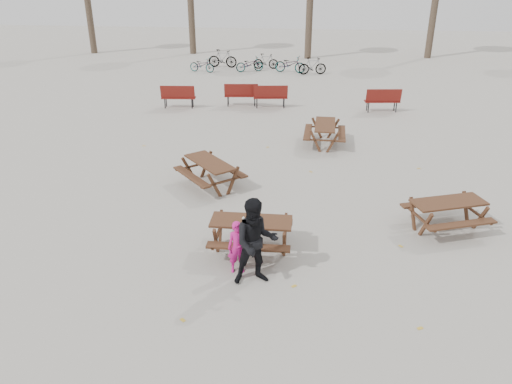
# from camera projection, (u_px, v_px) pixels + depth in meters

# --- Properties ---
(ground) EXTENTS (80.00, 80.00, 0.00)m
(ground) POSITION_uv_depth(u_px,v_px,m) (251.00, 250.00, 11.35)
(ground) COLOR gray
(ground) RESTS_ON ground
(main_picnic_table) EXTENTS (1.80, 1.45, 0.78)m
(main_picnic_table) POSITION_uv_depth(u_px,v_px,m) (251.00, 228.00, 11.10)
(main_picnic_table) COLOR #3C2315
(main_picnic_table) RESTS_ON ground
(food_tray) EXTENTS (0.18, 0.11, 0.03)m
(food_tray) POSITION_uv_depth(u_px,v_px,m) (253.00, 221.00, 10.97)
(food_tray) COLOR white
(food_tray) RESTS_ON main_picnic_table
(bread_roll) EXTENTS (0.14, 0.06, 0.05)m
(bread_roll) POSITION_uv_depth(u_px,v_px,m) (253.00, 219.00, 10.95)
(bread_roll) COLOR tan
(bread_roll) RESTS_ON food_tray
(soda_bottle) EXTENTS (0.07, 0.07, 0.17)m
(soda_bottle) POSITION_uv_depth(u_px,v_px,m) (244.00, 221.00, 10.84)
(soda_bottle) COLOR silver
(soda_bottle) RESTS_ON main_picnic_table
(child) EXTENTS (0.47, 0.36, 1.16)m
(child) POSITION_uv_depth(u_px,v_px,m) (238.00, 247.00, 10.35)
(child) COLOR #C9197E
(child) RESTS_ON ground
(adult) EXTENTS (1.06, 0.92, 1.86)m
(adult) POSITION_uv_depth(u_px,v_px,m) (256.00, 242.00, 9.87)
(adult) COLOR black
(adult) RESTS_ON ground
(picnic_table_east) EXTENTS (2.13, 1.92, 0.76)m
(picnic_table_east) POSITION_uv_depth(u_px,v_px,m) (446.00, 215.00, 12.09)
(picnic_table_east) COLOR #3C2315
(picnic_table_east) RESTS_ON ground
(picnic_table_north) EXTENTS (2.28, 2.31, 0.78)m
(picnic_table_north) POSITION_uv_depth(u_px,v_px,m) (210.00, 174.00, 14.39)
(picnic_table_north) COLOR #3C2315
(picnic_table_north) RESTS_ON ground
(picnic_table_far) EXTENTS (1.51, 1.84, 0.77)m
(picnic_table_far) POSITION_uv_depth(u_px,v_px,m) (325.00, 134.00, 17.64)
(picnic_table_far) COLOR #3C2315
(picnic_table_far) RESTS_ON ground
(park_bench_row) EXTENTS (10.48, 1.25, 1.03)m
(park_bench_row) POSITION_uv_depth(u_px,v_px,m) (267.00, 96.00, 21.98)
(park_bench_row) COLOR maroon
(park_bench_row) RESTS_ON ground
(bicycle_row) EXTENTS (8.06, 2.30, 1.06)m
(bicycle_row) POSITION_uv_depth(u_px,v_px,m) (257.00, 63.00, 29.30)
(bicycle_row) COLOR black
(bicycle_row) RESTS_ON ground
(fallen_leaves) EXTENTS (11.00, 11.00, 0.01)m
(fallen_leaves) POSITION_uv_depth(u_px,v_px,m) (280.00, 203.00, 13.55)
(fallen_leaves) COLOR gold
(fallen_leaves) RESTS_ON ground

